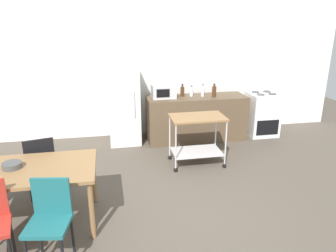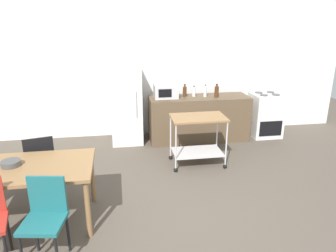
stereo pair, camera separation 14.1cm
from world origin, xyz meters
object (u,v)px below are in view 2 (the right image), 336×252
(dining_table, at_px, (28,173))
(bottle_sparkling_water, at_px, (205,92))
(kitchen_cart, at_px, (198,132))
(bottle_sesame_oil, at_px, (217,92))
(chair_black, at_px, (40,161))
(stove_oven, at_px, (265,115))
(chair_teal, at_px, (45,215))
(refrigerator, at_px, (126,105))
(fruit_bowl, at_px, (11,163))
(microwave, at_px, (166,91))
(bottle_hot_sauce, at_px, (194,92))
(bottle_soy_sauce, at_px, (185,91))

(dining_table, xyz_separation_m, bottle_sparkling_water, (2.81, 2.46, 0.33))
(kitchen_cart, xyz_separation_m, bottle_sesame_oil, (0.64, 1.07, 0.44))
(chair_black, bearing_deg, stove_oven, -170.60)
(chair_teal, bearing_deg, refrigerator, 83.67)
(fruit_bowl, bearing_deg, chair_black, 75.07)
(stove_oven, bearing_deg, bottle_sparkling_water, -179.55)
(bottle_sparkling_water, height_order, bottle_sesame_oil, bottle_sesame_oil)
(bottle_sparkling_water, bearing_deg, chair_black, -147.85)
(chair_teal, height_order, stove_oven, stove_oven)
(dining_table, distance_m, microwave, 3.22)
(kitchen_cart, relative_size, bottle_sesame_oil, 3.44)
(refrigerator, height_order, kitchen_cart, refrigerator)
(stove_oven, bearing_deg, fruit_bowl, -150.83)
(chair_teal, height_order, microwave, microwave)
(bottle_sesame_oil, bearing_deg, microwave, 173.46)
(bottle_sesame_oil, distance_m, fruit_bowl, 3.96)
(stove_oven, xyz_separation_m, bottle_sparkling_water, (-1.33, -0.01, 0.55))
(bottle_hot_sauce, xyz_separation_m, fruit_bowl, (-2.78, -2.46, -0.20))
(stove_oven, distance_m, fruit_bowl, 4.97)
(stove_oven, distance_m, microwave, 2.20)
(dining_table, relative_size, stove_oven, 1.63)
(microwave, bearing_deg, chair_black, -138.46)
(bottle_soy_sauce, bearing_deg, kitchen_cart, -91.41)
(chair_black, bearing_deg, dining_table, 77.73)
(microwave, relative_size, bottle_sesame_oil, 1.74)
(bottle_hot_sauce, bearing_deg, dining_table, -135.90)
(refrigerator, height_order, bottle_hot_sauce, refrigerator)
(refrigerator, height_order, fruit_bowl, refrigerator)
(chair_black, bearing_deg, microwave, -152.32)
(chair_teal, distance_m, bottle_hot_sauce, 3.95)
(bottle_sesame_oil, bearing_deg, fruit_bowl, -144.10)
(dining_table, distance_m, bottle_sesame_oil, 3.85)
(bottle_soy_sauce, relative_size, fruit_bowl, 1.13)
(refrigerator, relative_size, kitchen_cart, 1.70)
(chair_black, xyz_separation_m, bottle_sparkling_water, (2.83, 1.78, 0.48))
(stove_oven, bearing_deg, microwave, 179.50)
(dining_table, relative_size, bottle_soy_sauce, 6.02)
(dining_table, distance_m, chair_black, 0.70)
(refrigerator, distance_m, microwave, 0.82)
(bottle_sesame_oil, bearing_deg, kitchen_cart, -120.78)
(dining_table, bearing_deg, kitchen_cart, 28.60)
(dining_table, height_order, bottle_hot_sauce, bottle_hot_sauce)
(dining_table, xyz_separation_m, refrigerator, (1.24, 2.55, 0.10))
(chair_teal, distance_m, bottle_soy_sauce, 3.87)
(kitchen_cart, distance_m, bottle_sesame_oil, 1.33)
(dining_table, relative_size, bottle_sesame_oil, 5.68)
(chair_teal, relative_size, bottle_sparkling_water, 3.73)
(chair_black, relative_size, stove_oven, 0.97)
(dining_table, xyz_separation_m, bottle_sesame_oil, (3.02, 2.37, 0.34))
(chair_teal, relative_size, kitchen_cart, 0.98)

